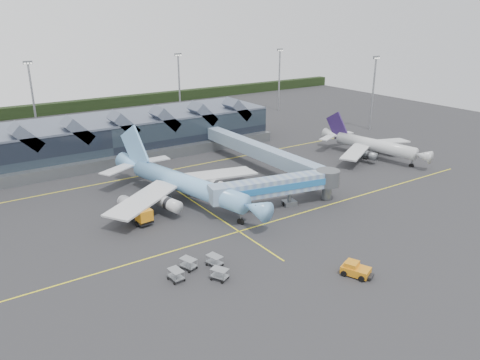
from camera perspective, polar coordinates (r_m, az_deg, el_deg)
ground at (r=85.07m, az=-3.12°, el=-4.32°), size 260.00×260.00×0.00m
taxi_stripes at (r=93.14m, az=-6.29°, el=-2.22°), size 120.00×60.00×0.01m
tree_line_far at (r=184.23m, az=-21.20°, el=8.20°), size 260.00×4.00×4.00m
terminal at (r=123.02m, az=-16.70°, el=4.89°), size 90.00×22.25×12.52m
light_masts at (r=144.85m, az=-8.97°, el=10.69°), size 132.40×42.56×22.45m
main_airliner at (r=90.27m, az=-7.02°, el=-0.34°), size 34.82×40.74×13.22m
regional_jet at (r=122.72m, az=15.75°, el=4.18°), size 27.33×30.12×10.35m
jet_bridge at (r=87.65m, az=5.46°, el=-0.65°), size 26.32×8.55×6.09m
fuel_truck at (r=85.01m, az=-12.85°, el=-3.47°), size 3.64×9.95×3.31m
pushback_tug at (r=68.27m, az=13.89°, el=-10.56°), size 3.86×4.72×1.90m
baggage_carts at (r=66.92m, az=-4.94°, el=-10.60°), size 8.22×7.60×1.62m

